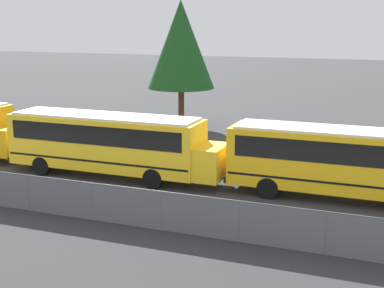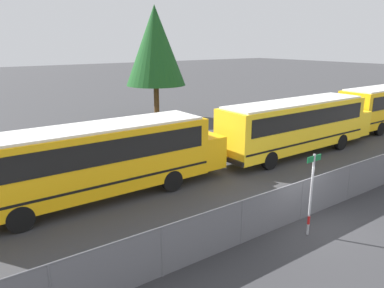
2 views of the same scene
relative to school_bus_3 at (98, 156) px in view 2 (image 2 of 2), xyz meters
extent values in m
plane|color=#38383A|center=(5.33, -6.21, -1.88)|extent=(200.00, 200.00, 0.00)
cube|color=#9EA0A5|center=(5.33, -6.21, -1.11)|extent=(109.24, 0.03, 1.54)
cube|color=slate|center=(5.33, -6.22, -1.11)|extent=(109.24, 0.01, 1.54)
cylinder|color=slate|center=(5.33, -6.21, -0.34)|extent=(109.24, 0.05, 0.05)
cylinder|color=slate|center=(-0.74, -6.21, -1.11)|extent=(0.07, 0.07, 1.54)
cylinder|color=slate|center=(2.30, -6.21, -1.11)|extent=(0.07, 0.07, 1.54)
cylinder|color=slate|center=(5.33, -6.21, -1.11)|extent=(0.07, 0.07, 1.54)
cylinder|color=slate|center=(8.37, -6.21, -1.11)|extent=(0.07, 0.07, 1.54)
cube|color=#EDA80F|center=(-0.25, 0.00, -0.10)|extent=(10.18, 2.40, 2.59)
cube|color=black|center=(-0.25, 0.00, 0.47)|extent=(9.37, 2.44, 0.93)
cube|color=black|center=(-0.25, 0.00, -0.83)|extent=(9.98, 2.43, 0.10)
cube|color=#EDA80F|center=(5.45, 0.00, -0.62)|extent=(1.22, 2.21, 1.55)
cube|color=silver|center=(-0.25, 0.00, 1.24)|extent=(9.67, 2.16, 0.10)
cylinder|color=black|center=(2.91, 1.08, -1.39)|extent=(0.98, 0.28, 0.98)
cylinder|color=black|center=(2.91, -1.08, -1.39)|extent=(0.98, 0.28, 0.98)
cylinder|color=black|center=(-3.41, 1.08, -1.39)|extent=(0.98, 0.28, 0.98)
cylinder|color=black|center=(-3.41, -1.08, -1.39)|extent=(0.98, 0.28, 0.98)
cube|color=yellow|center=(11.79, -0.49, -0.10)|extent=(10.18, 2.40, 2.59)
cube|color=black|center=(11.79, -0.49, 0.47)|extent=(9.37, 2.44, 0.93)
cube|color=black|center=(11.79, -0.49, -0.83)|extent=(9.98, 2.43, 0.10)
cube|color=yellow|center=(17.49, -0.49, -0.62)|extent=(1.22, 2.21, 1.55)
cube|color=black|center=(6.65, -0.49, -1.24)|extent=(0.12, 2.40, 0.24)
cube|color=silver|center=(11.79, -0.49, 1.24)|extent=(9.67, 2.16, 0.10)
cylinder|color=black|center=(14.94, 0.59, -1.39)|extent=(0.98, 0.28, 0.98)
cylinder|color=black|center=(14.94, -1.57, -1.39)|extent=(0.98, 0.28, 0.98)
cylinder|color=black|center=(8.63, 0.59, -1.39)|extent=(0.98, 0.28, 0.98)
cylinder|color=black|center=(8.63, -1.57, -1.39)|extent=(0.98, 0.28, 0.98)
cube|color=black|center=(18.38, 0.00, -1.24)|extent=(0.12, 2.40, 0.24)
cylinder|color=black|center=(20.36, 1.08, -1.39)|extent=(0.98, 0.28, 0.98)
cylinder|color=black|center=(20.36, -1.08, -1.39)|extent=(0.98, 0.28, 0.98)
cylinder|color=#B7B7BC|center=(4.60, -7.11, -0.42)|extent=(0.08, 0.08, 2.91)
cylinder|color=red|center=(4.60, -7.11, -1.33)|extent=(0.09, 0.09, 0.30)
cube|color=#147238|center=(4.60, -7.11, 0.88)|extent=(0.70, 0.02, 0.20)
cylinder|color=#51381E|center=(10.45, 13.02, -0.42)|extent=(0.44, 0.44, 2.93)
cone|color=#194C1E|center=(10.45, 13.02, 4.23)|extent=(4.90, 4.90, 6.37)
camera|label=1|loc=(25.37, -23.55, 5.85)|focal=50.00mm
camera|label=2|loc=(-5.47, -14.24, 4.60)|focal=35.00mm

